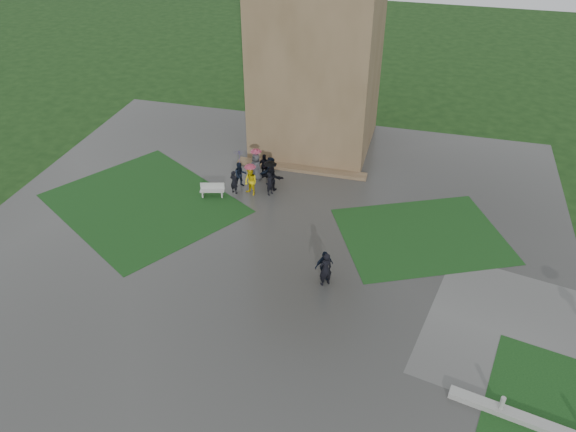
% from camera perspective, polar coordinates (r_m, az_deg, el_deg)
% --- Properties ---
extents(ground, '(120.00, 120.00, 0.00)m').
position_cam_1_polar(ground, '(30.12, -3.49, -5.00)').
color(ground, black).
extents(plaza, '(34.00, 34.00, 0.02)m').
position_cam_1_polar(plaza, '(31.61, -2.38, -2.78)').
color(plaza, '#333331').
rests_on(plaza, ground).
extents(lawn_inset_left, '(14.10, 13.46, 0.01)m').
position_cam_1_polar(lawn_inset_left, '(36.10, -14.46, 1.26)').
color(lawn_inset_left, '#133714').
rests_on(lawn_inset_left, plaza).
extents(lawn_inset_right, '(11.12, 10.15, 0.01)m').
position_cam_1_polar(lawn_inset_right, '(33.05, 13.43, -1.94)').
color(lawn_inset_right, '#133714').
rests_on(lawn_inset_right, plaza).
extents(tower, '(8.00, 8.00, 18.00)m').
position_cam_1_polar(tower, '(39.14, 3.15, 19.35)').
color(tower, brown).
rests_on(tower, ground).
extents(tower_plinth, '(9.00, 0.80, 0.22)m').
position_cam_1_polar(tower_plinth, '(38.50, 1.34, 4.83)').
color(tower_plinth, brown).
rests_on(tower_plinth, plaza).
extents(bench, '(1.59, 0.85, 0.88)m').
position_cam_1_polar(bench, '(35.76, -7.69, 2.64)').
color(bench, '#B0B0AB').
rests_on(bench, plaza).
extents(visitor_cluster, '(3.39, 3.12, 2.57)m').
position_cam_1_polar(visitor_cluster, '(36.23, -2.99, 4.64)').
color(visitor_cluster, black).
rests_on(visitor_cluster, plaza).
extents(pedestrian_mid, '(1.17, 1.13, 1.78)m').
position_cam_1_polar(pedestrian_mid, '(28.65, 3.69, -5.07)').
color(pedestrian_mid, black).
rests_on(pedestrian_mid, plaza).
extents(pedestrian_near, '(0.84, 0.81, 1.94)m').
position_cam_1_polar(pedestrian_near, '(28.31, 3.84, -5.42)').
color(pedestrian_near, black).
rests_on(pedestrian_near, plaza).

